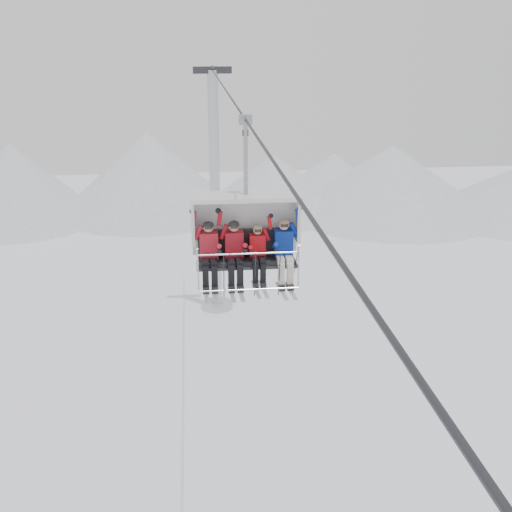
{
  "coord_description": "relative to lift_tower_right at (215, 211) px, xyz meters",
  "views": [
    {
      "loc": [
        -1.26,
        -12.25,
        15.18
      ],
      "look_at": [
        0.0,
        0.0,
        10.86
      ],
      "focal_mm": 45.0,
      "sensor_mm": 36.0,
      "label": 1
    }
  ],
  "objects": [
    {
      "name": "ridgeline",
      "position": [
        -1.58,
        20.05,
        -2.94
      ],
      "size": [
        72.0,
        21.0,
        7.0
      ],
      "color": "silver",
      "rests_on": "ground"
    },
    {
      "name": "lift_tower_right",
      "position": [
        0.0,
        0.0,
        0.0
      ],
      "size": [
        2.0,
        1.8,
        13.48
      ],
      "color": "#B7BABF",
      "rests_on": "ground"
    },
    {
      "name": "haul_cable",
      "position": [
        0.0,
        -22.0,
        7.52
      ],
      "size": [
        0.06,
        50.0,
        0.06
      ],
      "primitive_type": "cylinder",
      "rotation": [
        1.57,
        0.0,
        0.0
      ],
      "color": "#2C2C31",
      "rests_on": "lift_tower_left"
    },
    {
      "name": "chairlift_carrier",
      "position": [
        0.0,
        -19.52,
        4.94
      ],
      "size": [
        2.57,
        1.17,
        3.98
      ],
      "color": "black",
      "rests_on": "haul_cable"
    },
    {
      "name": "skier_far_left",
      "position": [
        -0.9,
        -19.83,
        4.46
      ],
      "size": [
        0.44,
        1.69,
        1.73
      ],
      "color": "red",
      "rests_on": "chairlift_carrier"
    },
    {
      "name": "skier_center_left",
      "position": [
        -0.29,
        -19.83,
        4.46
      ],
      "size": [
        0.44,
        1.69,
        1.73
      ],
      "color": "#A7131F",
      "rests_on": "chairlift_carrier"
    },
    {
      "name": "skier_center_right",
      "position": [
        0.27,
        -19.84,
        4.4
      ],
      "size": [
        0.38,
        1.69,
        1.54
      ],
      "color": "red",
      "rests_on": "chairlift_carrier"
    },
    {
      "name": "skier_far_right",
      "position": [
        0.9,
        -19.83,
        4.46
      ],
      "size": [
        0.44,
        1.69,
        1.73
      ],
      "color": "#0D2B9B",
      "rests_on": "chairlift_carrier"
    }
  ]
}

